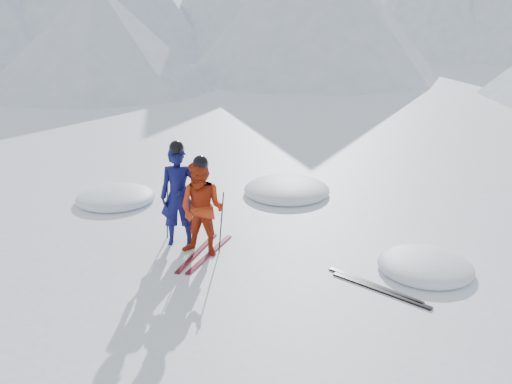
# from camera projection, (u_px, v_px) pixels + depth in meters

# --- Properties ---
(ground) EXTENTS (160.00, 160.00, 0.00)m
(ground) POSITION_uv_depth(u_px,v_px,m) (350.00, 270.00, 9.17)
(ground) COLOR white
(ground) RESTS_ON ground
(skier_blue) EXTENTS (0.77, 0.61, 1.87)m
(skier_blue) POSITION_uv_depth(u_px,v_px,m) (179.00, 196.00, 9.91)
(skier_blue) COLOR #0C0E48
(skier_blue) RESTS_ON ground
(skier_red) EXTENTS (0.91, 0.75, 1.73)m
(skier_red) POSITION_uv_depth(u_px,v_px,m) (202.00, 209.00, 9.49)
(skier_red) COLOR #B22C0E
(skier_red) RESTS_ON ground
(pole_blue_left) EXTENTS (0.12, 0.09, 1.25)m
(pole_blue_left) POSITION_uv_depth(u_px,v_px,m) (167.00, 208.00, 10.21)
(pole_blue_left) COLOR black
(pole_blue_left) RESTS_ON ground
(pole_blue_right) EXTENTS (0.12, 0.07, 1.25)m
(pole_blue_right) POSITION_uv_depth(u_px,v_px,m) (197.00, 208.00, 10.19)
(pole_blue_right) COLOR black
(pole_blue_right) RESTS_ON ground
(pole_red_left) EXTENTS (0.12, 0.09, 1.15)m
(pole_red_left) POSITION_uv_depth(u_px,v_px,m) (191.00, 218.00, 9.87)
(pole_red_left) COLOR black
(pole_red_left) RESTS_ON ground
(pole_red_right) EXTENTS (0.12, 0.08, 1.15)m
(pole_red_right) POSITION_uv_depth(u_px,v_px,m) (221.00, 223.00, 9.66)
(pole_red_right) COLOR black
(pole_red_right) RESTS_ON ground
(ski_worn_left) EXTENTS (0.24, 1.70, 0.03)m
(ski_worn_left) POSITION_uv_depth(u_px,v_px,m) (197.00, 252.00, 9.79)
(ski_worn_left) COLOR black
(ski_worn_left) RESTS_ON ground
(ski_worn_right) EXTENTS (0.36, 1.69, 0.03)m
(ski_worn_right) POSITION_uv_depth(u_px,v_px,m) (210.00, 254.00, 9.74)
(ski_worn_right) COLOR black
(ski_worn_right) RESTS_ON ground
(ski_loose_a) EXTENTS (1.52, 0.93, 0.03)m
(ski_loose_a) POSITION_uv_depth(u_px,v_px,m) (374.00, 285.00, 8.65)
(ski_loose_a) COLOR black
(ski_loose_a) RESTS_ON ground
(ski_loose_b) EXTENTS (1.54, 0.88, 0.03)m
(ski_loose_b) POSITION_uv_depth(u_px,v_px,m) (380.00, 290.00, 8.49)
(ski_loose_b) COLOR black
(ski_loose_b) RESTS_ON ground
(snow_lumps) EXTENTS (9.81, 6.91, 0.45)m
(snow_lumps) POSITION_uv_depth(u_px,v_px,m) (266.00, 214.00, 11.61)
(snow_lumps) COLOR white
(snow_lumps) RESTS_ON ground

